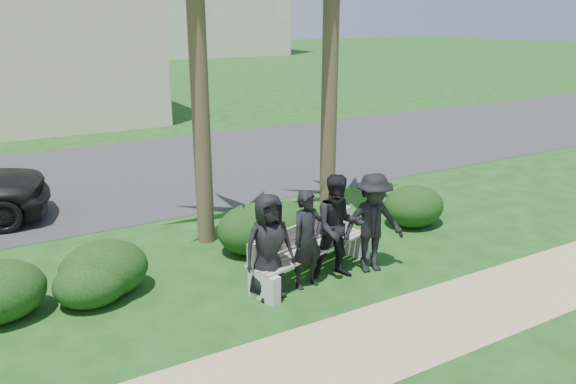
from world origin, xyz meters
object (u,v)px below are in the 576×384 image
object	(u,v)px
man_a	(269,246)
man_d	(373,223)
park_bench	(312,253)
man_b	(308,239)
man_c	(338,227)

from	to	relation	value
man_a	man_d	size ratio (longest dim) A/B	0.96
park_bench	man_b	distance (m)	0.57
man_c	man_d	xyz separation A→B (m)	(0.63, -0.08, -0.02)
man_b	man_d	xyz separation A→B (m)	(1.23, -0.05, 0.06)
man_a	man_c	world-z (taller)	man_c
park_bench	man_a	distance (m)	1.07
man_b	man_d	size ratio (longest dim) A/B	0.93
man_d	park_bench	bearing A→B (deg)	172.40
man_c	man_d	distance (m)	0.64
man_a	man_c	bearing A→B (deg)	2.46
man_c	park_bench	bearing A→B (deg)	159.61
park_bench	man_d	world-z (taller)	man_d
man_a	man_d	world-z (taller)	man_d
man_c	man_d	size ratio (longest dim) A/B	1.03
man_a	man_d	bearing A→B (deg)	0.04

